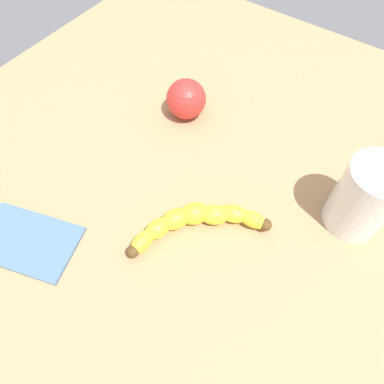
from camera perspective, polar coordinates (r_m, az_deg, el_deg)
The scene contains 5 objects.
wooden_tabletop at distance 60.00cm, azimuth 3.46°, elevation -5.20°, with size 120.00×120.00×3.00cm, color #AC7F56.
banana at distance 56.50cm, azimuth 0.65°, elevation -4.53°, with size 16.45×17.64×3.63cm.
smoothie_glass at distance 59.18cm, azimuth 25.74°, elevation -0.92°, with size 8.95×8.95×12.83cm.
apple_fruit at distance 70.68cm, azimuth -0.94°, elevation 14.57°, with size 7.67×7.67×7.67cm, color red.
folded_napkin at distance 62.17cm, azimuth -24.76°, elevation -7.13°, with size 15.58×9.82×0.60cm, color slate.
Camera 1 is at (-13.11, 25.00, 54.45)cm, focal length 33.50 mm.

